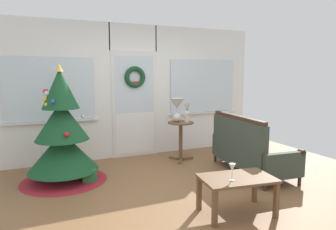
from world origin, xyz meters
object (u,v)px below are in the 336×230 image
Objects in this scene: gift_box at (89,176)px; side_table at (181,133)px; settee_sofa at (247,151)px; christmas_tree at (62,138)px; wine_glass at (232,168)px; coffee_table at (237,183)px; flower_vase at (187,116)px; table_lamp at (177,107)px.

side_table is at bearing 15.51° from gift_box.
side_table is (-0.68, 1.08, 0.14)m from settee_sofa.
settee_sofa is (2.78, -0.83, -0.28)m from christmas_tree.
gift_box is (-1.77, -0.49, -0.41)m from side_table.
christmas_tree reaches higher than side_table.
side_table is 2.33m from wine_glass.
settee_sofa is 1.68m from wine_glass.
coffee_table is at bearing 29.04° from wine_glass.
settee_sofa is 4.71× the size of flower_vase.
side_table is 0.81× the size of coffee_table.
gift_box is at bearing -162.74° from table_lamp.
side_table is 0.50m from table_lamp.
coffee_table is (-0.30, -2.25, -0.64)m from table_lamp.
side_table reaches higher than wine_glass.
gift_box is (0.33, -0.24, -0.56)m from christmas_tree.
wine_glass is at bearing -104.84° from flower_vase.
coffee_table is (-1.04, -1.13, -0.00)m from settee_sofa.
side_table is at bearing 80.63° from coffee_table.
coffee_table is 4.33× the size of gift_box.
side_table is at bearing 6.79° from christmas_tree.
settee_sofa is at bearing -13.62° from gift_box.
table_lamp is 2.12× the size of gift_box.
christmas_tree reaches higher than coffee_table.
coffee_table is at bearing -97.71° from table_lamp.
christmas_tree is at bearing -173.21° from side_table.
gift_box is at bearing 166.38° from settee_sofa.
gift_box is (-2.45, 0.59, -0.27)m from settee_sofa.
christmas_tree is 2.42× the size of side_table.
flower_vase is at bearing 77.80° from coffee_table.
coffee_table is (1.74, -1.96, -0.29)m from christmas_tree.
flower_vase is at bearing 119.34° from settee_sofa.
flower_vase reaches higher than coffee_table.
settee_sofa is 1.49m from table_lamp.
settee_sofa reaches higher than coffee_table.
settee_sofa is 1.27m from flower_vase.
side_table is 3.52× the size of gift_box.
table_lamp is at bearing 146.31° from side_table.
flower_vase is 0.39× the size of coffee_table.
flower_vase is at bearing 75.16° from wine_glass.
settee_sofa reaches higher than wine_glass.
coffee_table is at bearing -48.45° from christmas_tree.
table_lamp is (-0.06, 0.04, 0.50)m from side_table.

